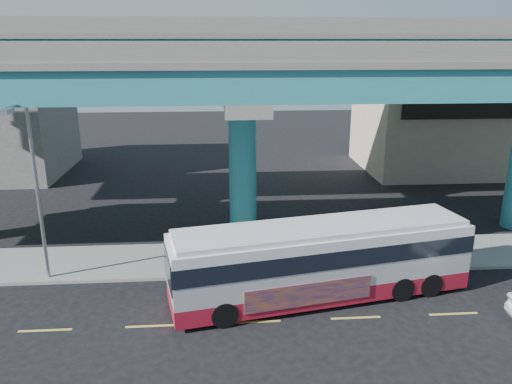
{
  "coord_description": "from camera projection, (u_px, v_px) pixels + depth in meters",
  "views": [
    {
      "loc": [
        -1.25,
        -17.39,
        10.56
      ],
      "look_at": [
        0.35,
        4.0,
        4.0
      ],
      "focal_mm": 35.0,
      "sensor_mm": 36.0,
      "label": 1
    }
  ],
  "objects": [
    {
      "name": "ground",
      "position": [
        255.0,
        318.0,
        19.76
      ],
      "size": [
        120.0,
        120.0,
        0.0
      ],
      "primitive_type": "plane",
      "color": "black",
      "rests_on": "ground"
    },
    {
      "name": "sidewalk",
      "position": [
        247.0,
        258.0,
        24.98
      ],
      "size": [
        70.0,
        4.0,
        0.15
      ],
      "primitive_type": "cube",
      "color": "gray",
      "rests_on": "ground"
    },
    {
      "name": "lane_markings",
      "position": [
        255.0,
        322.0,
        19.47
      ],
      "size": [
        58.0,
        0.12,
        0.01
      ],
      "color": "#D8C64C",
      "rests_on": "ground"
    },
    {
      "name": "viaduct",
      "position": [
        242.0,
        68.0,
        25.77
      ],
      "size": [
        52.0,
        12.4,
        11.7
      ],
      "color": "#218076",
      "rests_on": "ground"
    },
    {
      "name": "building_beige",
      "position": [
        448.0,
        127.0,
        41.93
      ],
      "size": [
        14.0,
        10.23,
        7.0
      ],
      "color": "tan",
      "rests_on": "ground"
    },
    {
      "name": "transit_bus",
      "position": [
        322.0,
        258.0,
        20.9
      ],
      "size": [
        13.04,
        5.19,
        3.28
      ],
      "rotation": [
        0.0,
        0.0,
        0.2
      ],
      "color": "maroon",
      "rests_on": "ground"
    },
    {
      "name": "street_lamp",
      "position": [
        29.0,
        168.0,
        20.79
      ],
      "size": [
        0.5,
        2.63,
        8.15
      ],
      "color": "gray",
      "rests_on": "sidewalk"
    },
    {
      "name": "stop_sign",
      "position": [
        297.0,
        234.0,
        23.37
      ],
      "size": [
        0.52,
        0.53,
        2.39
      ],
      "rotation": [
        0.0,
        0.0,
        0.4
      ],
      "color": "gray",
      "rests_on": "sidewalk"
    }
  ]
}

